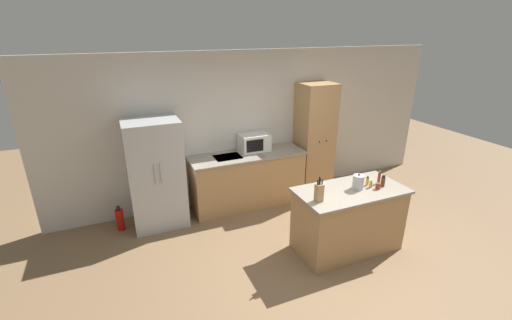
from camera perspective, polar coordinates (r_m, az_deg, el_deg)
ground_plane at (r=4.84m, az=11.98°, el=-16.58°), size 14.00×14.00×0.00m
wall_back at (r=6.09m, az=0.43°, el=5.73°), size 7.20×0.06×2.60m
refrigerator at (r=5.45m, az=-16.37°, el=-2.19°), size 0.81×0.71×1.69m
back_counter at (r=5.95m, az=-1.44°, el=-3.20°), size 1.97×0.67×0.94m
pantry_cabinet at (r=6.37m, az=9.66°, el=3.46°), size 0.61×0.57×2.03m
kitchen_island at (r=4.96m, az=15.08°, el=-9.50°), size 1.48×0.76×0.92m
microwave at (r=5.89m, az=-0.31°, el=2.97°), size 0.50×0.36×0.29m
knife_block at (r=4.30m, az=10.46°, el=-5.30°), size 0.09×0.08×0.33m
spice_bottle_tall_dark at (r=4.85m, az=19.65°, el=-4.14°), size 0.06×0.06×0.09m
spice_bottle_short_red at (r=4.86m, az=18.58°, el=-3.79°), size 0.04×0.04×0.11m
spice_bottle_amber_oil at (r=4.90m, az=18.06°, el=-3.38°), size 0.04×0.04×0.13m
spice_bottle_green_herb at (r=5.01m, az=19.83°, el=-2.77°), size 0.04×0.04×0.18m
spice_bottle_pale_salt at (r=4.93m, az=20.41°, el=-3.33°), size 0.05×0.05×0.16m
kettle at (r=4.75m, az=16.67°, el=-3.54°), size 0.15×0.15×0.22m
fire_extinguisher at (r=5.73m, az=-21.72°, el=-9.17°), size 0.12×0.12×0.40m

